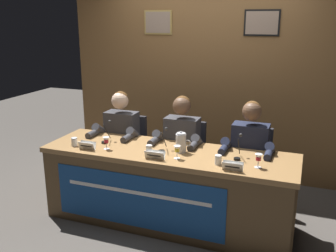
{
  "coord_description": "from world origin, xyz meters",
  "views": [
    {
      "loc": [
        1.22,
        -3.25,
        1.99
      ],
      "look_at": [
        0.0,
        0.0,
        1.0
      ],
      "focal_mm": 40.54,
      "sensor_mm": 36.0,
      "label": 1
    }
  ],
  "objects": [
    {
      "name": "conference_table",
      "position": [
        -0.01,
        -0.1,
        0.5
      ],
      "size": [
        2.47,
        0.73,
        0.75
      ],
      "color": "olive",
      "rests_on": "ground_plane"
    },
    {
      "name": "panelist_right",
      "position": [
        0.72,
        0.35,
        0.71
      ],
      "size": [
        0.51,
        0.48,
        1.22
      ],
      "color": "black",
      "rests_on": "ground_plane"
    },
    {
      "name": "nameplate_left",
      "position": [
        -0.76,
        -0.24,
        0.79
      ],
      "size": [
        0.17,
        0.06,
        0.08
      ],
      "color": "white",
      "rests_on": "conference_table"
    },
    {
      "name": "nameplate_right",
      "position": [
        0.69,
        -0.28,
        0.79
      ],
      "size": [
        0.18,
        0.06,
        0.08
      ],
      "color": "white",
      "rests_on": "conference_table"
    },
    {
      "name": "water_cup_left",
      "position": [
        -0.93,
        -0.19,
        0.79
      ],
      "size": [
        0.06,
        0.06,
        0.08
      ],
      "color": "silver",
      "rests_on": "conference_table"
    },
    {
      "name": "water_pitcher_central",
      "position": [
        0.13,
        0.01,
        0.85
      ],
      "size": [
        0.15,
        0.1,
        0.21
      ],
      "color": "silver",
      "rests_on": "conference_table"
    },
    {
      "name": "wall_back_panelled",
      "position": [
        0.0,
        1.43,
        1.3
      ],
      "size": [
        3.67,
        0.14,
        2.6
      ],
      "color": "brown",
      "rests_on": "ground_plane"
    },
    {
      "name": "juice_glass_left",
      "position": [
        -0.58,
        -0.17,
        0.84
      ],
      "size": [
        0.06,
        0.06,
        0.12
      ],
      "color": "white",
      "rests_on": "conference_table"
    },
    {
      "name": "chair_right",
      "position": [
        0.72,
        0.55,
        0.43
      ],
      "size": [
        0.44,
        0.44,
        0.89
      ],
      "color": "black",
      "rests_on": "ground_plane"
    },
    {
      "name": "water_cup_right",
      "position": [
        0.54,
        -0.18,
        0.79
      ],
      "size": [
        0.06,
        0.06,
        0.08
      ],
      "color": "silver",
      "rests_on": "conference_table"
    },
    {
      "name": "panelist_left",
      "position": [
        -0.72,
        0.35,
        0.71
      ],
      "size": [
        0.51,
        0.48,
        1.22
      ],
      "color": "black",
      "rests_on": "ground_plane"
    },
    {
      "name": "microphone_center",
      "position": [
        -0.04,
        -0.02,
        0.83
      ],
      "size": [
        0.06,
        0.17,
        0.22
      ],
      "color": "black",
      "rests_on": "conference_table"
    },
    {
      "name": "chair_center",
      "position": [
        0.0,
        0.55,
        0.43
      ],
      "size": [
        0.44,
        0.44,
        0.89
      ],
      "color": "black",
      "rests_on": "ground_plane"
    },
    {
      "name": "juice_glass_center",
      "position": [
        0.15,
        -0.17,
        0.84
      ],
      "size": [
        0.06,
        0.06,
        0.12
      ],
      "color": "white",
      "rests_on": "conference_table"
    },
    {
      "name": "panelist_center",
      "position": [
        0.0,
        0.35,
        0.71
      ],
      "size": [
        0.51,
        0.48,
        1.22
      ],
      "color": "black",
      "rests_on": "ground_plane"
    },
    {
      "name": "nameplate_center",
      "position": [
        -0.03,
        -0.25,
        0.79
      ],
      "size": [
        0.19,
        0.06,
        0.08
      ],
      "color": "white",
      "rests_on": "conference_table"
    },
    {
      "name": "water_cup_center",
      "position": [
        -0.14,
        -0.14,
        0.79
      ],
      "size": [
        0.06,
        0.06,
        0.08
      ],
      "color": "silver",
      "rests_on": "conference_table"
    },
    {
      "name": "ground_plane",
      "position": [
        0.0,
        0.0,
        0.0
      ],
      "size": [
        12.0,
        12.0,
        0.0
      ],
      "primitive_type": "plane",
      "color": "#4C4742"
    },
    {
      "name": "juice_glass_right",
      "position": [
        0.88,
        -0.13,
        0.84
      ],
      "size": [
        0.06,
        0.06,
        0.12
      ],
      "color": "white",
      "rests_on": "conference_table"
    },
    {
      "name": "microphone_right",
      "position": [
        0.67,
        0.03,
        0.83
      ],
      "size": [
        0.06,
        0.17,
        0.22
      ],
      "color": "black",
      "rests_on": "conference_table"
    },
    {
      "name": "microphone_left",
      "position": [
        -0.69,
        0.02,
        0.83
      ],
      "size": [
        0.06,
        0.17,
        0.22
      ],
      "color": "black",
      "rests_on": "conference_table"
    },
    {
      "name": "chair_left",
      "position": [
        -0.72,
        0.55,
        0.43
      ],
      "size": [
        0.44,
        0.44,
        0.89
      ],
      "color": "black",
      "rests_on": "ground_plane"
    }
  ]
}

